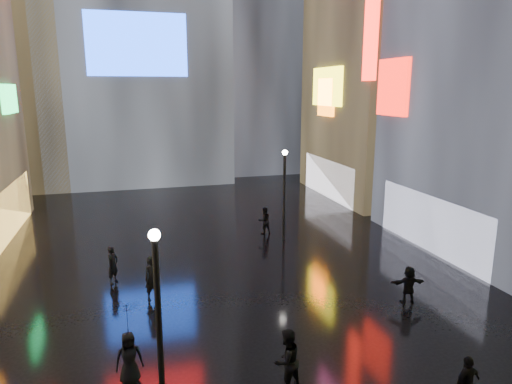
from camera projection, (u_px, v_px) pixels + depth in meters
name	position (u px, v px, depth m)	size (l,w,h in m)	color
ground	(216.00, 251.00, 24.44)	(140.00, 140.00, 0.00)	black
building_right_far	(393.00, 16.00, 34.95)	(10.28, 12.00, 28.00)	black
tower_flank_right	(251.00, 5.00, 47.46)	(12.00, 12.00, 34.00)	black
tower_flank_left	(1.00, 34.00, 38.52)	(10.00, 10.00, 26.00)	black
lamp_near	(158.00, 315.00, 11.48)	(0.30, 0.30, 5.20)	black
lamp_far	(284.00, 190.00, 25.69)	(0.30, 0.30, 5.20)	black
pedestrian_1	(287.00, 360.00, 13.01)	(0.91, 0.71, 1.88)	black
pedestrian_3	(467.00, 383.00, 12.22)	(0.94, 0.39, 1.60)	black
pedestrian_4	(129.00, 358.00, 13.31)	(0.80, 0.52, 1.63)	black
pedestrian_5	(409.00, 285.00, 18.40)	(1.43, 0.46, 1.55)	black
pedestrian_6	(152.00, 278.00, 18.70)	(0.67, 0.44, 1.83)	black
pedestrian_7	(264.00, 221.00, 27.24)	(0.78, 0.61, 1.61)	black
umbrella_2	(126.00, 318.00, 13.03)	(1.01, 1.02, 0.92)	black
pedestrian_8	(113.00, 265.00, 20.28)	(0.62, 0.40, 1.69)	black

